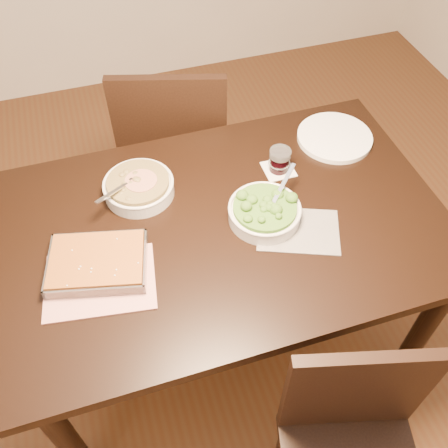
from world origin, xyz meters
name	(u,v)px	position (x,y,z in m)	size (l,w,h in m)	color
ground	(224,334)	(0.00, 0.00, 0.00)	(4.00, 4.00, 0.00)	#4F2B16
table	(224,241)	(0.00, 0.00, 0.65)	(1.40, 0.90, 0.75)	black
magazine_a	(100,282)	(-0.40, -0.11, 0.75)	(0.31, 0.23, 0.01)	#B83438
magazine_b	(298,230)	(0.21, -0.10, 0.75)	(0.25, 0.18, 0.00)	#222229
coaster	(278,169)	(0.25, 0.17, 0.75)	(0.10, 0.10, 0.00)	white
stew_bowl	(139,186)	(-0.23, 0.20, 0.78)	(0.23, 0.23, 0.09)	silver
broccoli_bowl	(264,211)	(0.13, -0.02, 0.78)	(0.23, 0.23, 0.09)	silver
baking_dish	(98,263)	(-0.40, -0.06, 0.78)	(0.32, 0.26, 0.05)	silver
wine_tumbler	(280,160)	(0.25, 0.17, 0.80)	(0.07, 0.07, 0.08)	black
dinner_plate	(335,137)	(0.50, 0.26, 0.76)	(0.27, 0.27, 0.02)	white
chair_near	(353,448)	(0.17, -0.68, 0.47)	(0.48, 0.48, 0.84)	black
chair_far	(175,144)	(-0.01, 0.66, 0.52)	(0.54, 0.54, 0.93)	black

